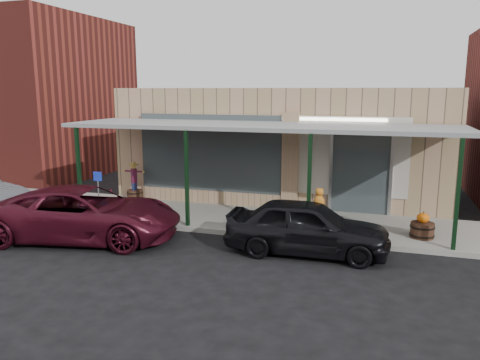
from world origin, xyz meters
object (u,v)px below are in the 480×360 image
(barrel_pumpkin, at_px, (422,228))
(handicap_sign, at_px, (98,187))
(parked_sedan, at_px, (307,227))
(barrel_scarecrow, at_px, (134,187))
(car_maroon, at_px, (85,214))

(barrel_pumpkin, xyz_separation_m, handicap_sign, (-9.81, -0.56, 0.65))
(barrel_pumpkin, relative_size, parked_sedan, 0.18)
(barrel_scarecrow, bearing_deg, parked_sedan, -33.45)
(car_maroon, bearing_deg, barrel_pumpkin, -85.69)
(barrel_pumpkin, xyz_separation_m, car_maroon, (-9.02, -2.43, 0.33))
(barrel_scarecrow, height_order, handicap_sign, barrel_scarecrow)
(barrel_pumpkin, distance_m, parked_sedan, 3.40)
(handicap_sign, bearing_deg, barrel_scarecrow, 87.80)
(barrel_pumpkin, relative_size, car_maroon, 0.14)
(barrel_scarecrow, xyz_separation_m, barrel_pumpkin, (9.81, -1.70, -0.22))
(barrel_scarecrow, bearing_deg, barrel_pumpkin, -16.73)
(barrel_scarecrow, height_order, parked_sedan, barrel_scarecrow)
(parked_sedan, height_order, car_maroon, parked_sedan)
(barrel_scarecrow, xyz_separation_m, parked_sedan, (6.92, -3.46, 0.07))
(handicap_sign, xyz_separation_m, car_maroon, (0.79, -1.87, -0.33))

